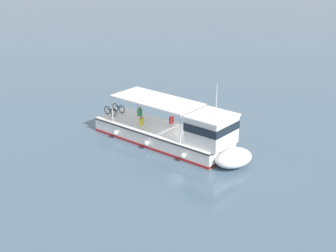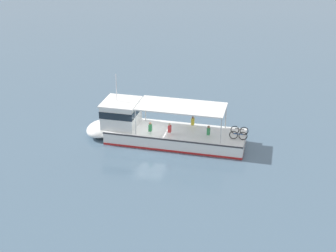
% 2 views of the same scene
% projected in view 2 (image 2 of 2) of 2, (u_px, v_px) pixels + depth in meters
% --- Properties ---
extents(ground_plane, '(400.00, 400.00, 0.00)m').
position_uv_depth(ground_plane, '(148.00, 143.00, 37.88)').
color(ground_plane, slate).
extents(ferry_main, '(4.16, 12.98, 5.32)m').
position_uv_depth(ferry_main, '(155.00, 129.00, 37.84)').
color(ferry_main, white).
rests_on(ferry_main, ground).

